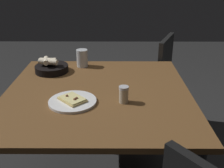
% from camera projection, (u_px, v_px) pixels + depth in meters
% --- Properties ---
extents(dining_table, '(1.09, 1.10, 0.74)m').
position_uv_depth(dining_table, '(98.00, 100.00, 1.62)').
color(dining_table, brown).
rests_on(dining_table, ground).
extents(pizza_plate, '(0.26, 0.26, 0.04)m').
position_uv_depth(pizza_plate, '(73.00, 101.00, 1.45)').
color(pizza_plate, white).
rests_on(pizza_plate, dining_table).
extents(bread_basket, '(0.23, 0.23, 0.10)m').
position_uv_depth(bread_basket, '(51.00, 67.00, 1.87)').
color(bread_basket, black).
rests_on(bread_basket, dining_table).
extents(beer_glass, '(0.08, 0.08, 0.13)m').
position_uv_depth(beer_glass, '(82.00, 59.00, 1.97)').
color(beer_glass, silver).
rests_on(beer_glass, dining_table).
extents(pepper_shaker, '(0.05, 0.05, 0.09)m').
position_uv_depth(pepper_shaker, '(124.00, 95.00, 1.45)').
color(pepper_shaker, '#BFB299').
rests_on(pepper_shaker, dining_table).
extents(chair_far, '(0.58, 0.58, 0.87)m').
position_uv_depth(chair_far, '(151.00, 77.00, 2.44)').
color(chair_far, '#2A2A2A').
rests_on(chair_far, ground).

